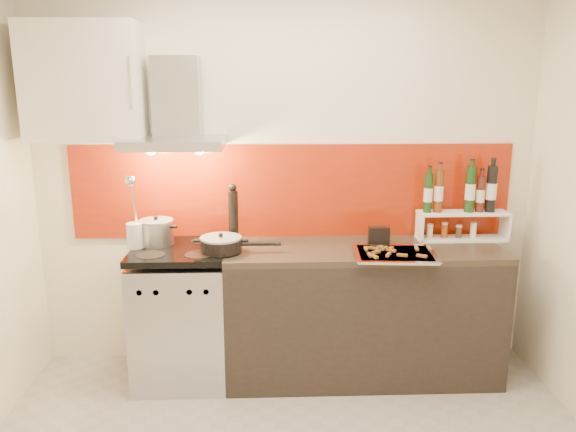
{
  "coord_description": "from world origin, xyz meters",
  "views": [
    {
      "loc": [
        -0.13,
        -2.39,
        1.96
      ],
      "look_at": [
        0.0,
        0.95,
        1.15
      ],
      "focal_mm": 35.0,
      "sensor_mm": 36.0,
      "label": 1
    }
  ],
  "objects_px": {
    "saute_pan": "(222,244)",
    "baking_tray": "(394,254)",
    "stock_pot": "(156,232)",
    "range_stove": "(182,316)",
    "pepper_mill": "(233,215)",
    "counter": "(362,311)"
  },
  "relations": [
    {
      "from": "stock_pot",
      "to": "baking_tray",
      "type": "relative_size",
      "value": 0.42
    },
    {
      "from": "stock_pot",
      "to": "baking_tray",
      "type": "distance_m",
      "value": 1.54
    },
    {
      "from": "pepper_mill",
      "to": "baking_tray",
      "type": "distance_m",
      "value": 1.06
    },
    {
      "from": "range_stove",
      "to": "pepper_mill",
      "type": "distance_m",
      "value": 0.75
    },
    {
      "from": "stock_pot",
      "to": "counter",
      "type": "bearing_deg",
      "value": -3.71
    },
    {
      "from": "saute_pan",
      "to": "pepper_mill",
      "type": "relative_size",
      "value": 1.25
    },
    {
      "from": "counter",
      "to": "pepper_mill",
      "type": "xyz_separation_m",
      "value": [
        -0.85,
        0.1,
        0.65
      ]
    },
    {
      "from": "counter",
      "to": "stock_pot",
      "type": "height_order",
      "value": "stock_pot"
    },
    {
      "from": "range_stove",
      "to": "stock_pot",
      "type": "distance_m",
      "value": 0.58
    },
    {
      "from": "range_stove",
      "to": "counter",
      "type": "bearing_deg",
      "value": 0.23
    },
    {
      "from": "range_stove",
      "to": "saute_pan",
      "type": "bearing_deg",
      "value": -16.31
    },
    {
      "from": "saute_pan",
      "to": "baking_tray",
      "type": "distance_m",
      "value": 1.07
    },
    {
      "from": "range_stove",
      "to": "pepper_mill",
      "type": "relative_size",
      "value": 2.23
    },
    {
      "from": "counter",
      "to": "stock_pot",
      "type": "relative_size",
      "value": 8.05
    },
    {
      "from": "range_stove",
      "to": "stock_pot",
      "type": "xyz_separation_m",
      "value": [
        -0.15,
        0.09,
        0.55
      ]
    },
    {
      "from": "baking_tray",
      "to": "stock_pot",
      "type": "bearing_deg",
      "value": 169.13
    },
    {
      "from": "saute_pan",
      "to": "counter",
      "type": "bearing_deg",
      "value": 5.57
    },
    {
      "from": "stock_pot",
      "to": "saute_pan",
      "type": "height_order",
      "value": "stock_pot"
    },
    {
      "from": "pepper_mill",
      "to": "stock_pot",
      "type": "bearing_deg",
      "value": -178.86
    },
    {
      "from": "range_stove",
      "to": "baking_tray",
      "type": "height_order",
      "value": "baking_tray"
    },
    {
      "from": "range_stove",
      "to": "pepper_mill",
      "type": "bearing_deg",
      "value": 16.34
    },
    {
      "from": "counter",
      "to": "baking_tray",
      "type": "distance_m",
      "value": 0.53
    }
  ]
}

